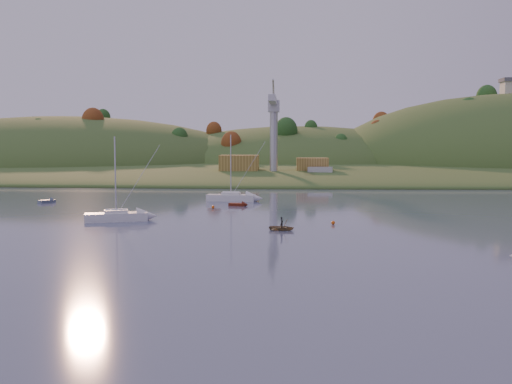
# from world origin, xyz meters

# --- Properties ---
(ground) EXTENTS (500.00, 500.00, 0.00)m
(ground) POSITION_xyz_m (0.00, 0.00, 0.00)
(ground) COLOR #383E5B
(ground) RESTS_ON ground
(far_shore) EXTENTS (620.00, 220.00, 1.50)m
(far_shore) POSITION_xyz_m (0.00, 230.00, 0.00)
(far_shore) COLOR #375421
(far_shore) RESTS_ON ground
(shore_slope) EXTENTS (640.00, 150.00, 7.00)m
(shore_slope) POSITION_xyz_m (0.00, 165.00, 0.00)
(shore_slope) COLOR #375421
(shore_slope) RESTS_ON ground
(hill_left) EXTENTS (170.00, 140.00, 44.00)m
(hill_left) POSITION_xyz_m (-90.00, 200.00, 0.00)
(hill_left) COLOR #375421
(hill_left) RESTS_ON ground
(hill_center) EXTENTS (140.00, 120.00, 36.00)m
(hill_center) POSITION_xyz_m (10.00, 210.00, 0.00)
(hill_center) COLOR #375421
(hill_center) RESTS_ON ground
(hill_right) EXTENTS (150.00, 130.00, 60.00)m
(hill_right) POSITION_xyz_m (95.00, 195.00, 0.00)
(hill_right) COLOR #375421
(hill_right) RESTS_ON ground
(hillside_trees) EXTENTS (280.00, 50.00, 32.00)m
(hillside_trees) POSITION_xyz_m (0.00, 185.00, 0.00)
(hillside_trees) COLOR #204C1B
(hillside_trees) RESTS_ON ground
(wharf) EXTENTS (42.00, 16.00, 2.40)m
(wharf) POSITION_xyz_m (5.00, 122.00, 1.20)
(wharf) COLOR slate
(wharf) RESTS_ON ground
(shed_west) EXTENTS (11.00, 8.00, 4.80)m
(shed_west) POSITION_xyz_m (-8.00, 123.00, 4.80)
(shed_west) COLOR olive
(shed_west) RESTS_ON wharf
(shed_east) EXTENTS (9.00, 7.00, 4.00)m
(shed_east) POSITION_xyz_m (13.00, 124.00, 4.40)
(shed_east) COLOR olive
(shed_east) RESTS_ON wharf
(dock_crane) EXTENTS (3.20, 28.00, 20.30)m
(dock_crane) POSITION_xyz_m (2.00, 118.39, 17.17)
(dock_crane) COLOR #B7B7BC
(dock_crane) RESTS_ON wharf
(sailboat_near) EXTENTS (8.64, 4.95, 11.49)m
(sailboat_near) POSITION_xyz_m (-16.90, 35.10, 0.74)
(sailboat_near) COLOR white
(sailboat_near) RESTS_ON ground
(sailboat_far) EXTENTS (8.92, 3.28, 12.14)m
(sailboat_far) POSITION_xyz_m (-4.14, 62.95, 0.78)
(sailboat_far) COLOR silver
(sailboat_far) RESTS_ON ground
(canoe) EXTENTS (3.50, 2.82, 0.64)m
(canoe) POSITION_xyz_m (5.72, 28.37, 0.32)
(canoe) COLOR olive
(canoe) RESTS_ON ground
(paddler) EXTENTS (0.43, 0.56, 1.38)m
(paddler) POSITION_xyz_m (5.72, 28.37, 0.69)
(paddler) COLOR black
(paddler) RESTS_ON ground
(red_tender) EXTENTS (3.51, 1.87, 1.14)m
(red_tender) POSITION_xyz_m (-1.60, 54.93, 0.24)
(red_tender) COLOR #591B0C
(red_tender) RESTS_ON ground
(grey_dinghy) EXTENTS (2.95, 3.50, 1.26)m
(grey_dinghy) POSITION_xyz_m (-36.29, 58.67, 0.26)
(grey_dinghy) COLOR slate
(grey_dinghy) RESTS_ON ground
(work_vessel) EXTENTS (16.29, 7.39, 4.05)m
(work_vessel) POSITION_xyz_m (15.00, 118.00, 1.44)
(work_vessel) COLOR slate
(work_vessel) RESTS_ON ground
(buoy_1) EXTENTS (0.50, 0.50, 0.50)m
(buoy_1) POSITION_xyz_m (12.33, 33.52, 0.25)
(buoy_1) COLOR #E7570C
(buoy_1) RESTS_ON ground
(buoy_2) EXTENTS (0.50, 0.50, 0.50)m
(buoy_2) POSITION_xyz_m (-5.77, 50.80, 0.25)
(buoy_2) COLOR #E7570C
(buoy_2) RESTS_ON ground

